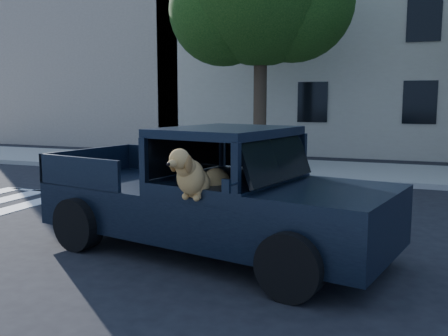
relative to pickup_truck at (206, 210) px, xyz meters
The scene contains 4 objects.
ground 2.09m from the pickup_truck, ahead, with size 120.00×120.00×0.00m, color black.
far_sidewalk 9.16m from the pickup_truck, 77.55° to the left, with size 60.00×4.00×0.15m, color gray.
building_left 21.08m from the pickup_truck, 128.77° to the left, with size 12.00×6.00×8.00m, color tan.
pickup_truck is the anchor object (origin of this frame).
Camera 1 is at (0.96, -6.54, 2.32)m, focal length 40.00 mm.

